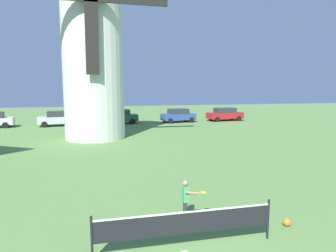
% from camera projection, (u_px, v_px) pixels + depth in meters
% --- Properties ---
extents(windmill, '(10.58, 5.40, 15.50)m').
position_uv_depth(windmill, '(93.00, 48.00, 23.09)').
color(windmill, silver).
rests_on(windmill, ground_plane).
extents(tennis_net, '(4.67, 0.06, 1.10)m').
position_uv_depth(tennis_net, '(186.00, 223.00, 7.51)').
color(tennis_net, black).
rests_on(tennis_net, ground_plane).
extents(player_far, '(0.71, 0.53, 1.23)m').
position_uv_depth(player_far, '(186.00, 197.00, 9.25)').
color(player_far, '#333338').
rests_on(player_far, ground_plane).
extents(stray_ball, '(0.24, 0.24, 0.24)m').
position_uv_depth(stray_ball, '(287.00, 222.00, 8.82)').
color(stray_ball, orange).
rests_on(stray_ball, ground_plane).
extents(parked_car_silver, '(4.35, 2.19, 1.56)m').
position_uv_depth(parked_car_silver, '(59.00, 118.00, 31.33)').
color(parked_car_silver, silver).
rests_on(parked_car_silver, ground_plane).
extents(parked_car_green, '(4.09, 2.06, 1.56)m').
position_uv_depth(parked_car_green, '(119.00, 116.00, 33.31)').
color(parked_car_green, '#1E6638').
rests_on(parked_car_green, ground_plane).
extents(parked_car_blue, '(4.07, 2.34, 1.56)m').
position_uv_depth(parked_car_blue, '(178.00, 115.00, 34.60)').
color(parked_car_blue, '#334C99').
rests_on(parked_car_blue, ground_plane).
extents(parked_car_red, '(4.41, 2.19, 1.56)m').
position_uv_depth(parked_car_red, '(225.00, 114.00, 36.16)').
color(parked_car_red, red).
rests_on(parked_car_red, ground_plane).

